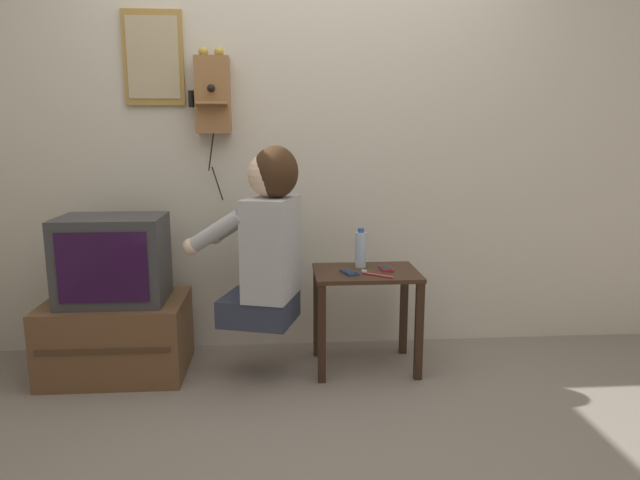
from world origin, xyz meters
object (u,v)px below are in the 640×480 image
at_px(water_bottle, 361,249).
at_px(framed_picture, 153,58).
at_px(television, 113,259).
at_px(person, 266,237).
at_px(cell_phone_spare, 386,268).
at_px(wall_phone_antique, 213,94).
at_px(cell_phone_held, 349,272).
at_px(toothbrush, 375,274).

bearing_deg(water_bottle, framed_picture, 166.38).
xyz_separation_m(television, water_bottle, (1.31, 0.09, 0.02)).
distance_m(person, cell_phone_spare, 0.68).
height_order(person, cell_phone_spare, person).
distance_m(wall_phone_antique, cell_phone_held, 1.24).
bearing_deg(cell_phone_held, toothbrush, -41.12).
relative_size(person, water_bottle, 4.21).
relative_size(water_bottle, toothbrush, 1.44).
relative_size(person, framed_picture, 1.80).
bearing_deg(cell_phone_held, person, 167.88).
bearing_deg(cell_phone_spare, toothbrush, -123.13).
relative_size(person, television, 1.71).
xyz_separation_m(framed_picture, water_bottle, (1.13, -0.27, -1.04)).
relative_size(wall_phone_antique, cell_phone_spare, 6.73).
distance_m(television, cell_phone_held, 1.24).
distance_m(water_bottle, toothbrush, 0.23).
xyz_separation_m(person, water_bottle, (0.51, 0.19, -0.11)).
bearing_deg(cell_phone_held, framed_picture, 139.85).
xyz_separation_m(television, cell_phone_spare, (1.44, 0.01, -0.08)).
distance_m(television, toothbrush, 1.37).
bearing_deg(person, cell_phone_held, -66.60).
height_order(framed_picture, toothbrush, framed_picture).
distance_m(person, wall_phone_antique, 0.89).
bearing_deg(cell_phone_spare, person, -170.09).
bearing_deg(toothbrush, cell_phone_spare, 4.44).
bearing_deg(framed_picture, television, -117.85).
height_order(person, wall_phone_antique, wall_phone_antique).
bearing_deg(toothbrush, water_bottle, 50.62).
height_order(person, toothbrush, person).
bearing_deg(cell_phone_spare, television, 179.87).
distance_m(person, framed_picture, 1.20).
bearing_deg(framed_picture, toothbrush, -21.89).
distance_m(cell_phone_held, toothbrush, 0.14).
bearing_deg(wall_phone_antique, television, -148.31).
relative_size(framed_picture, cell_phone_spare, 4.08).
relative_size(television, wall_phone_antique, 0.64).
height_order(wall_phone_antique, water_bottle, wall_phone_antique).
bearing_deg(wall_phone_antique, toothbrush, -26.64).
height_order(cell_phone_held, water_bottle, water_bottle).
bearing_deg(cell_phone_held, wall_phone_antique, 134.32).
bearing_deg(television, cell_phone_spare, 0.53).
xyz_separation_m(wall_phone_antique, toothbrush, (0.85, -0.43, -0.93)).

